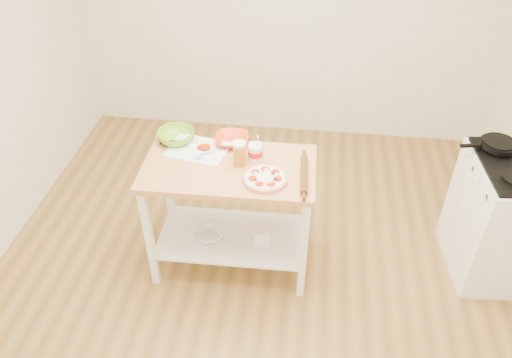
{
  "coord_description": "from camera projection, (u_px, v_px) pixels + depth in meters",
  "views": [
    {
      "loc": [
        0.29,
        -2.26,
        2.86
      ],
      "look_at": [
        -0.03,
        0.28,
        0.84
      ],
      "focal_mm": 35.0,
      "sensor_mm": 36.0,
      "label": 1
    }
  ],
  "objects": [
    {
      "name": "orange_bowl",
      "position": [
        232.0,
        140.0,
        3.47
      ],
      "size": [
        0.25,
        0.25,
        0.06
      ],
      "primitive_type": "imported",
      "rotation": [
        0.0,
        0.0,
        0.05
      ],
      "color": "red",
      "rests_on": "prep_island"
    },
    {
      "name": "shelf_glass_bowl",
      "position": [
        210.0,
        234.0,
        3.64
      ],
      "size": [
        0.26,
        0.26,
        0.06
      ],
      "primitive_type": "imported",
      "rotation": [
        0.0,
        0.0,
        -0.34
      ],
      "color": "silver",
      "rests_on": "prep_island"
    },
    {
      "name": "prep_island",
      "position": [
        230.0,
        195.0,
        3.43
      ],
      "size": [
        1.15,
        0.64,
        0.9
      ],
      "rotation": [
        0.0,
        0.0,
        0.02
      ],
      "color": "tan",
      "rests_on": "ground"
    },
    {
      "name": "rolling_pin",
      "position": [
        304.0,
        174.0,
        3.17
      ],
      "size": [
        0.06,
        0.39,
        0.04
      ],
      "primitive_type": "cylinder",
      "rotation": [
        1.57,
        0.0,
        0.05
      ],
      "color": "brown",
      "rests_on": "prep_island"
    },
    {
      "name": "room_shell",
      "position": [
        255.0,
        138.0,
        2.72
      ],
      "size": [
        4.04,
        4.54,
        2.74
      ],
      "color": "olive",
      "rests_on": "ground"
    },
    {
      "name": "spatula",
      "position": [
        203.0,
        155.0,
        3.34
      ],
      "size": [
        0.13,
        0.12,
        0.01
      ],
      "rotation": [
        0.0,
        0.0,
        0.56
      ],
      "color": "#44AAAB",
      "rests_on": "cutting_board"
    },
    {
      "name": "gas_stove",
      "position": [
        504.0,
        218.0,
        3.51
      ],
      "size": [
        0.64,
        0.73,
        1.11
      ],
      "rotation": [
        0.0,
        0.0,
        0.08
      ],
      "color": "white",
      "rests_on": "ground"
    },
    {
      "name": "yogurt_tub",
      "position": [
        255.0,
        152.0,
        3.3
      ],
      "size": [
        0.1,
        0.1,
        0.21
      ],
      "color": "white",
      "rests_on": "prep_island"
    },
    {
      "name": "cutting_board",
      "position": [
        198.0,
        149.0,
        3.42
      ],
      "size": [
        0.45,
        0.37,
        0.04
      ],
      "rotation": [
        0.0,
        0.0,
        -0.19
      ],
      "color": "white",
      "rests_on": "prep_island"
    },
    {
      "name": "shelf_bin",
      "position": [
        263.0,
        235.0,
        3.59
      ],
      "size": [
        0.12,
        0.12,
        0.11
      ],
      "primitive_type": "cube",
      "rotation": [
        0.0,
        0.0,
        0.02
      ],
      "color": "white",
      "rests_on": "prep_island"
    },
    {
      "name": "skillet",
      "position": [
        498.0,
        144.0,
        3.34
      ],
      "size": [
        0.38,
        0.24,
        0.03
      ],
      "rotation": [
        0.0,
        0.0,
        0.21
      ],
      "color": "black",
      "rests_on": "gas_stove"
    },
    {
      "name": "pizza",
      "position": [
        265.0,
        178.0,
        3.15
      ],
      "size": [
        0.29,
        0.29,
        0.05
      ],
      "rotation": [
        0.0,
        0.0,
        -0.37
      ],
      "color": "#E7A062",
      "rests_on": "prep_island"
    },
    {
      "name": "beer_pint",
      "position": [
        239.0,
        154.0,
        3.24
      ],
      "size": [
        0.09,
        0.09,
        0.17
      ],
      "color": "#B1661B",
      "rests_on": "prep_island"
    },
    {
      "name": "knife",
      "position": [
        174.0,
        142.0,
        3.47
      ],
      "size": [
        0.26,
        0.1,
        0.01
      ],
      "rotation": [
        0.0,
        0.0,
        0.27
      ],
      "color": "silver",
      "rests_on": "cutting_board"
    },
    {
      "name": "green_bowl",
      "position": [
        176.0,
        136.0,
        3.48
      ],
      "size": [
        0.3,
        0.3,
        0.08
      ],
      "primitive_type": "imported",
      "rotation": [
        0.0,
        0.0,
        0.19
      ],
      "color": "#6EB21B",
      "rests_on": "prep_island"
    }
  ]
}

